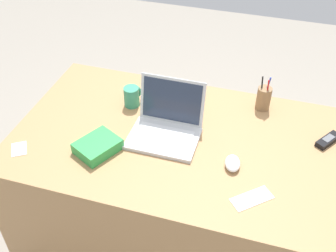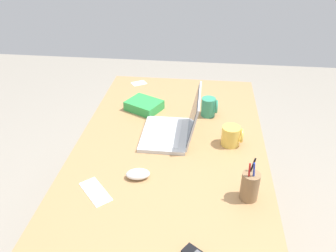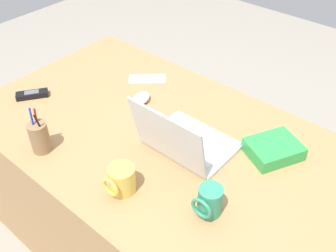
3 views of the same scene
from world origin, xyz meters
name	(u,v)px [view 3 (image 3 of 3)]	position (x,y,z in m)	size (l,w,h in m)	color
ground_plane	(166,248)	(0.00, 0.00, 0.00)	(6.00, 6.00, 0.00)	gray
desk	(166,201)	(0.00, 0.00, 0.37)	(1.58, 0.90, 0.73)	#A87C4F
laptop	(184,141)	(-0.10, 0.01, 0.78)	(0.31, 0.28, 0.24)	silver
computer_mouse	(141,99)	(0.23, -0.11, 0.75)	(0.06, 0.10, 0.04)	white
coffee_mug_white	(121,180)	(-0.06, 0.29, 0.78)	(0.09, 0.10, 0.10)	#E0BC4C
coffee_mug_tall	(209,201)	(-0.33, 0.18, 0.79)	(0.08, 0.09, 0.10)	#338C6B
cordless_phone	(32,94)	(0.62, 0.17, 0.75)	(0.11, 0.13, 0.03)	black
pen_holder	(40,137)	(0.30, 0.34, 0.80)	(0.07, 0.07, 0.18)	olive
snack_bag	(273,149)	(-0.35, -0.18, 0.76)	(0.14, 0.18, 0.05)	green
paper_note_near_laptop	(147,79)	(0.34, -0.26, 0.74)	(0.17, 0.07, 0.00)	white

